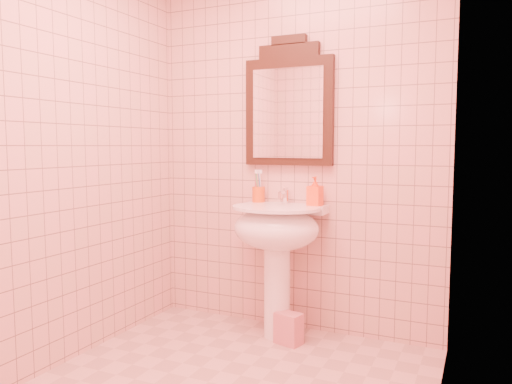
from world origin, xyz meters
The scene contains 7 objects.
back_wall centered at (0.00, 1.10, 1.25)m, with size 2.00×0.02×2.50m, color #D0A491.
pedestal_sink centered at (-0.03, 0.87, 0.66)m, with size 0.58×0.58×0.86m.
faucet centered at (-0.03, 1.01, 0.92)m, with size 0.04×0.16×0.11m.
mirror centered at (-0.03, 1.07, 1.51)m, with size 0.61×0.06×0.85m.
toothbrush_cup centered at (-0.24, 1.03, 0.92)m, with size 0.09×0.09×0.20m.
soap_dispenser centered at (0.18, 1.01, 0.96)m, with size 0.09×0.09×0.19m, color #FF4615.
towel centered at (0.08, 0.80, 0.10)m, with size 0.16×0.11×0.20m, color pink.
Camera 1 is at (1.16, -2.07, 1.25)m, focal length 35.00 mm.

